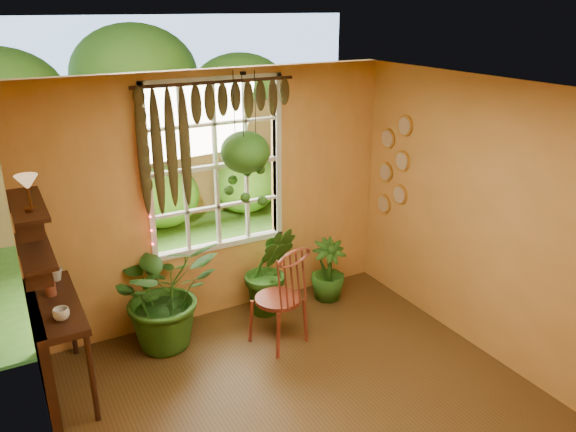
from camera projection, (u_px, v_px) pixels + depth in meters
name	position (u px, v px, depth m)	size (l,w,h in m)	color
floor	(328.00, 431.00, 4.63)	(4.50, 4.50, 0.00)	#513517
ceiling	(339.00, 101.00, 3.67)	(4.50, 4.50, 0.00)	silver
wall_back	(218.00, 199.00, 6.00)	(4.00, 4.00, 0.00)	#E39D4D
wall_left	(43.00, 362.00, 3.25)	(4.50, 4.50, 0.00)	#E39D4D
wall_right	(520.00, 235.00, 5.05)	(4.50, 4.50, 0.00)	#E39D4D
window	(216.00, 166.00, 5.90)	(1.52, 0.10, 1.86)	white
valance_vine	(210.00, 114.00, 5.56)	(1.70, 0.12, 1.10)	black
string_lights	(146.00, 174.00, 5.47)	(0.03, 0.03, 1.54)	#FF2633
wall_plates	(393.00, 167.00, 6.44)	(0.04, 0.32, 1.10)	beige
counter_ledge	(46.00, 340.00, 4.89)	(0.40, 1.20, 0.90)	black
shelf_lower	(35.00, 251.00, 4.61)	(0.25, 0.90, 0.04)	black
shelf_upper	(27.00, 205.00, 4.46)	(0.25, 0.90, 0.04)	black
backyard	(132.00, 126.00, 9.92)	(14.00, 10.00, 12.00)	#2D5518
windsor_chair	(281.00, 311.00, 5.71)	(0.59, 0.61, 1.27)	maroon
potted_plant_left	(165.00, 292.00, 5.63)	(1.06, 0.92, 1.18)	#214C14
potted_plant_mid	(270.00, 270.00, 6.24)	(0.58, 0.47, 1.05)	#214C14
potted_plant_right	(328.00, 270.00, 6.59)	(0.41, 0.41, 0.74)	#214C14
hanging_basket	(245.00, 155.00, 5.64)	(0.50, 0.50, 1.35)	black
cup_a	(61.00, 314.00, 4.53)	(0.13, 0.13, 0.10)	silver
cup_b	(56.00, 275.00, 5.18)	(0.12, 0.12, 0.11)	beige
brush_jar	(49.00, 282.00, 4.89)	(0.09, 0.09, 0.34)	brown
shelf_vase	(32.00, 234.00, 4.74)	(0.12, 0.12, 0.13)	#B2AD99
tiffany_lamp	(27.00, 185.00, 4.21)	(0.17, 0.17, 0.29)	#573118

